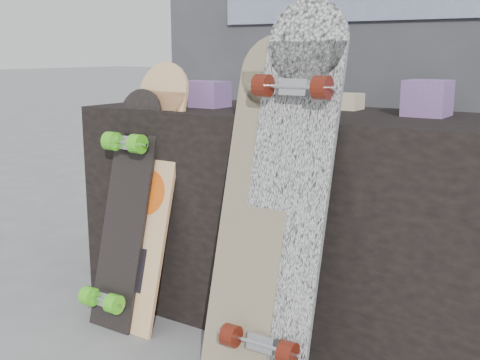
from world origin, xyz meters
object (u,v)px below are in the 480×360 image
Objects in this scene: longboard_celtic at (257,196)px; longboard_cascadia at (287,186)px; vendor_table at (294,216)px; skateboard_dark at (124,206)px; longboard_geisha at (148,188)px.

longboard_cascadia is (0.11, 0.00, 0.04)m from longboard_celtic.
skateboard_dark reaches higher than vendor_table.
longboard_cascadia is at bearing -64.87° from vendor_table.
vendor_table is 0.56m from longboard_geisha.
longboard_geisha is (-0.44, -0.32, 0.12)m from vendor_table.
skateboard_dark is (-0.07, -0.06, -0.07)m from longboard_geisha.
vendor_table is 1.50× the size of longboard_celtic.
vendor_table is 0.42m from longboard_celtic.
longboard_geisha is 0.11m from skateboard_dark.
longboard_geisha is at bearing -143.63° from vendor_table.
longboard_cascadia is at bearing -5.56° from longboard_geisha.
vendor_table is 1.82× the size of skateboard_dark.
longboard_cascadia is at bearing 0.40° from longboard_celtic.
vendor_table is 1.64× the size of longboard_geisha.
longboard_geisha is 0.92× the size of longboard_celtic.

